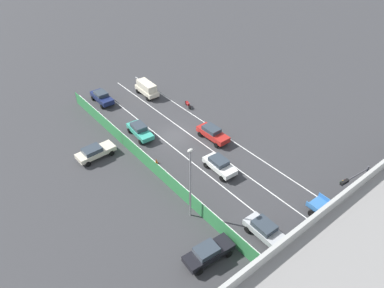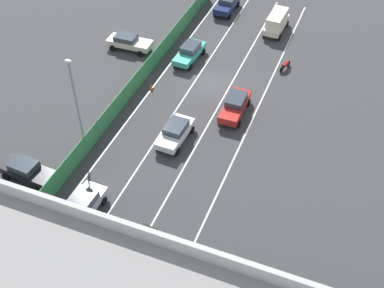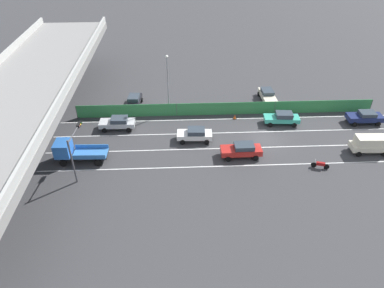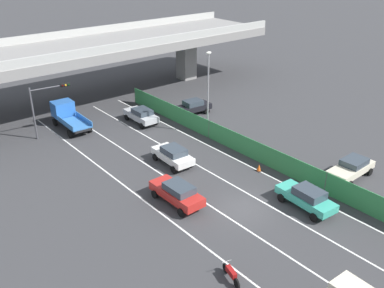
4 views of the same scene
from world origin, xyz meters
name	(u,v)px [view 1 (image 1 of 4)]	position (x,y,z in m)	size (l,w,h in m)	color
ground_plane	(175,136)	(0.00, 0.00, 0.00)	(300.00, 300.00, 0.00)	#38383A
lane_line_left_edge	(225,136)	(-5.06, 4.17, 0.00)	(0.14, 44.34, 0.01)	silver
lane_line_mid_left	(206,146)	(-1.69, 4.17, 0.00)	(0.14, 44.34, 0.01)	silver
lane_line_mid_right	(185,156)	(1.69, 4.17, 0.00)	(0.14, 44.34, 0.01)	silver
lane_line_right_edge	(162,168)	(5.06, 4.17, 0.00)	(0.14, 44.34, 0.01)	silver
green_fence	(152,166)	(6.28, 4.17, 0.92)	(0.10, 40.44, 1.84)	#338447
car_sedan_navy	(102,97)	(3.25, -13.77, 0.92)	(2.05, 4.57, 1.65)	navy
car_sedan_white	(220,165)	(0.19, 8.74, 0.90)	(2.16, 4.32, 1.61)	white
car_taxi_teal	(140,130)	(3.54, -2.85, 0.91)	(2.19, 4.67, 1.65)	teal
car_sedan_silver	(266,231)	(3.29, 18.47, 0.90)	(2.08, 4.51, 1.62)	#B7BABC
car_sedan_red	(213,133)	(-3.33, 3.58, 0.93)	(1.99, 4.68, 1.67)	red
car_van_cream	(147,88)	(-3.18, -11.44, 1.21)	(2.08, 4.53, 2.14)	beige
flatbed_truck_blue	(346,221)	(-3.19, 22.66, 1.27)	(2.47, 5.69, 2.46)	black
motorcycle	(188,104)	(-5.85, -4.73, 0.46)	(0.77, 1.90, 0.93)	black
parked_sedan_cream	(95,152)	(10.12, -2.38, 0.87)	(4.68, 2.14, 1.55)	beige
parked_sedan_dark	(208,252)	(8.99, 16.93, 0.89)	(4.78, 2.21, 1.62)	black
traffic_light	(355,183)	(-5.54, 21.35, 3.76)	(3.98, 0.71, 5.24)	#47474C
street_lamp	(190,178)	(7.01, 11.97, 4.95)	(0.60, 0.36, 8.32)	gray
traffic_cone	(156,161)	(5.05, 3.12, 0.30)	(0.47, 0.47, 0.64)	orange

